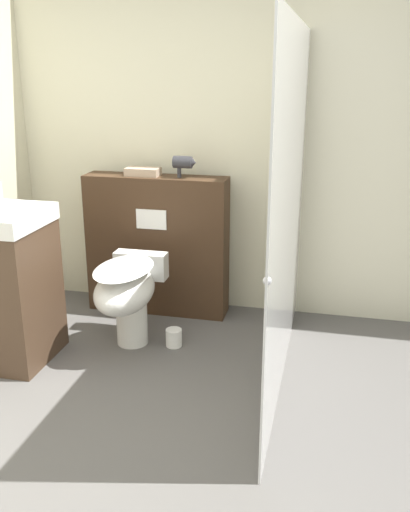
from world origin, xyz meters
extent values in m
plane|color=#565451|center=(0.00, 0.00, 0.00)|extent=(12.00, 12.00, 0.00)
cube|color=beige|center=(0.00, 2.05, 1.25)|extent=(8.00, 0.06, 2.50)
cube|color=#3D2819|center=(-0.34, 1.83, 0.51)|extent=(1.03, 0.23, 1.02)
cube|color=white|center=(-0.34, 1.71, 0.73)|extent=(0.22, 0.01, 0.14)
cube|color=silver|center=(0.67, 1.05, 0.99)|extent=(0.01, 1.93, 1.98)
sphere|color=#B2B2B7|center=(0.67, 0.12, 0.95)|extent=(0.04, 0.04, 0.04)
cylinder|color=white|center=(-0.34, 1.26, 0.19)|extent=(0.20, 0.20, 0.39)
ellipsoid|color=white|center=(-0.34, 1.16, 0.41)|extent=(0.35, 0.56, 0.27)
ellipsoid|color=white|center=(-0.34, 1.16, 0.56)|extent=(0.34, 0.55, 0.02)
cube|color=white|center=(-0.34, 1.47, 0.48)|extent=(0.36, 0.12, 0.18)
cylinder|color=silver|center=(-1.07, 1.05, 1.03)|extent=(0.02, 0.02, 0.14)
cylinder|color=#2D2D33|center=(-0.14, 1.81, 1.13)|extent=(0.13, 0.08, 0.08)
cone|color=#2D2D33|center=(-0.06, 1.81, 1.13)|extent=(0.03, 0.07, 0.07)
cylinder|color=#2D2D33|center=(-0.16, 1.81, 1.07)|extent=(0.03, 0.03, 0.10)
cube|color=tan|center=(-0.43, 1.82, 1.05)|extent=(0.24, 0.13, 0.06)
cylinder|color=white|center=(-0.06, 1.27, 0.06)|extent=(0.11, 0.11, 0.12)
camera|label=1|loc=(0.91, -1.97, 1.75)|focal=40.00mm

